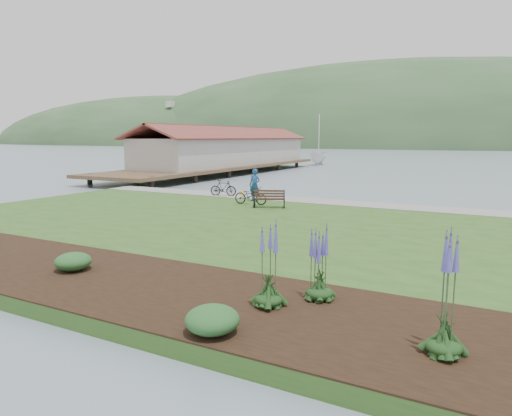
{
  "coord_description": "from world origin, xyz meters",
  "views": [
    {
      "loc": [
        8.11,
        -18.4,
        4.17
      ],
      "look_at": [
        -0.5,
        -2.17,
        1.3
      ],
      "focal_mm": 32.0,
      "sensor_mm": 36.0,
      "label": 1
    }
  ],
  "objects_px": {
    "park_bench": "(269,198)",
    "sailboat": "(318,165)",
    "bicycle_a": "(251,195)",
    "person": "(255,182)"
  },
  "relations": [
    {
      "from": "park_bench",
      "to": "person",
      "type": "bearing_deg",
      "value": 111.18
    },
    {
      "from": "park_bench",
      "to": "sailboat",
      "type": "xyz_separation_m",
      "value": [
        -13.27,
        43.6,
        -0.91
      ]
    },
    {
      "from": "person",
      "to": "sailboat",
      "type": "distance_m",
      "value": 43.19
    },
    {
      "from": "bicycle_a",
      "to": "sailboat",
      "type": "distance_m",
      "value": 44.58
    },
    {
      "from": "park_bench",
      "to": "sailboat",
      "type": "relative_size",
      "value": 0.07
    },
    {
      "from": "bicycle_a",
      "to": "sailboat",
      "type": "bearing_deg",
      "value": 10.25
    },
    {
      "from": "park_bench",
      "to": "bicycle_a",
      "type": "distance_m",
      "value": 1.6
    },
    {
      "from": "park_bench",
      "to": "bicycle_a",
      "type": "bearing_deg",
      "value": 133.67
    },
    {
      "from": "park_bench",
      "to": "sailboat",
      "type": "distance_m",
      "value": 45.58
    },
    {
      "from": "bicycle_a",
      "to": "sailboat",
      "type": "relative_size",
      "value": 0.08
    }
  ]
}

